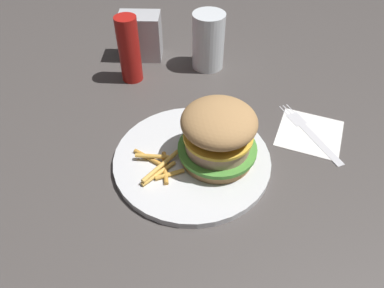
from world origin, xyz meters
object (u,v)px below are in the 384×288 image
Objects in this scene: sandwich at (219,133)px; drink_glass at (208,44)px; plate at (192,159)px; fries_pile at (159,166)px; fork at (310,131)px; napkin at (310,133)px; ketchup_bottle at (129,50)px; napkin_dispenser at (141,36)px.

drink_glass reaches higher than sandwich.
fries_pile reaches higher than plate.
plate is 0.06m from fries_pile.
sandwich is 0.19m from fork.
fork is at bearing 42.06° from napkin.
plate is 2.83× the size of fries_pile.
ketchup_bottle is (0.05, 0.38, 0.07)m from fork.
ketchup_bottle reaches higher than napkin.
plate is at bearing -45.87° from fries_pile.
drink_glass reaches higher than fork.
ketchup_bottle is (0.17, 0.24, 0.01)m from sandwich.
napkin_dispenser is at bearing 11.34° from ketchup_bottle.
napkin_dispenser reaches higher than plate.
plate is 0.30m from drink_glass.
napkin_dispenser is (0.14, 0.40, 0.05)m from napkin.
sandwich is at bearing 130.76° from napkin.
ketchup_bottle is at bearing 126.43° from drink_glass.
ketchup_bottle is (0.05, 0.38, 0.07)m from napkin.
drink_glass is at bearing 12.39° from plate.
plate is 0.22m from napkin.
ketchup_bottle is at bearing 53.85° from sandwich.
ketchup_bottle is (0.23, 0.16, 0.05)m from fries_pile.
fries_pile is (-0.04, 0.04, 0.01)m from plate.
plate is 0.07m from sandwich.
fries_pile is at bearing 124.90° from sandwich.
sandwich reaches higher than plate.
plate is at bearing 111.88° from sandwich.
sandwich is 0.91× the size of fork.
fries_pile is 0.37m from napkin_dispenser.
fork is (0.18, -0.22, -0.01)m from fries_pile.
napkin is at bearing -52.67° from plate.
napkin is 0.79× the size of fork.
fork is at bearing -48.75° from sandwich.
napkin is 0.00m from fork.
drink_glass is at bearing 57.56° from fork.
napkin_dispenser is at bearing 70.28° from fork.
ketchup_bottle is (-0.09, -0.02, 0.02)m from napkin_dispenser.
fries_pile is 0.76× the size of drink_glass.
drink_glass is 0.88× the size of ketchup_bottle.
fries_pile reaches higher than fork.
ketchup_bottle is at bearing 81.92° from napkin.
plate is 1.88× the size of ketchup_bottle.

